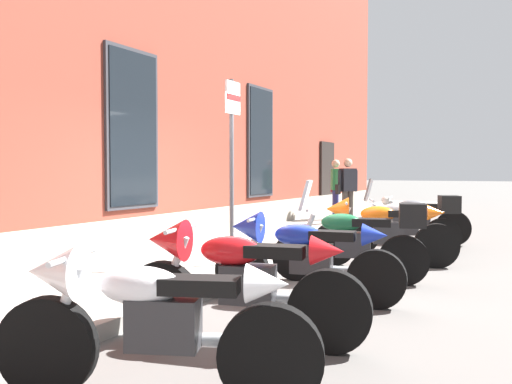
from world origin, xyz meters
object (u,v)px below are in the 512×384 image
(motorcycle_grey_naked, at_px, (415,220))
(motorcycle_red_sport, at_px, (233,277))
(motorcycle_silver_touring, at_px, (408,223))
(parking_sign, at_px, (232,146))
(motorcycle_green_touring, at_px, (358,240))
(pedestrian_dark_jacket, at_px, (348,187))
(motorcycle_orange_sport, at_px, (379,229))
(pedestrian_striped_shirt, at_px, (335,186))
(motorcycle_white_sport, at_px, (144,317))
(motorcycle_blue_sport, at_px, (299,253))

(motorcycle_grey_naked, bearing_deg, motorcycle_red_sport, 179.09)
(motorcycle_silver_touring, bearing_deg, parking_sign, 150.19)
(motorcycle_grey_naked, bearing_deg, motorcycle_green_touring, -178.87)
(motorcycle_green_touring, xyz_separation_m, pedestrian_dark_jacket, (6.08, 2.09, 0.48))
(motorcycle_orange_sport, distance_m, pedestrian_dark_jacket, 5.19)
(motorcycle_silver_touring, xyz_separation_m, motorcycle_grey_naked, (1.39, 0.15, -0.07))
(motorcycle_silver_touring, relative_size, pedestrian_striped_shirt, 1.22)
(motorcycle_red_sport, height_order, pedestrian_striped_shirt, pedestrian_striped_shirt)
(motorcycle_green_touring, height_order, parking_sign, parking_sign)
(pedestrian_striped_shirt, bearing_deg, parking_sign, -172.16)
(motorcycle_red_sport, distance_m, pedestrian_dark_jacket, 9.17)
(motorcycle_grey_naked, relative_size, pedestrian_dark_jacket, 1.29)
(motorcycle_red_sport, bearing_deg, pedestrian_striped_shirt, 14.24)
(motorcycle_silver_touring, distance_m, motorcycle_grey_naked, 1.40)
(motorcycle_white_sport, xyz_separation_m, motorcycle_blue_sport, (2.82, 0.14, 0.00))
(motorcycle_green_touring, height_order, pedestrian_striped_shirt, pedestrian_striped_shirt)
(motorcycle_grey_naked, height_order, parking_sign, parking_sign)
(motorcycle_red_sport, height_order, motorcycle_blue_sport, motorcycle_red_sport)
(pedestrian_striped_shirt, bearing_deg, motorcycle_white_sport, -166.97)
(motorcycle_blue_sport, bearing_deg, pedestrian_striped_shirt, 16.38)
(motorcycle_grey_naked, height_order, pedestrian_striped_shirt, pedestrian_striped_shirt)
(motorcycle_blue_sport, height_order, pedestrian_striped_shirt, pedestrian_striped_shirt)
(motorcycle_green_touring, relative_size, motorcycle_silver_touring, 1.02)
(motorcycle_green_touring, xyz_separation_m, parking_sign, (-0.30, 1.68, 1.23))
(motorcycle_white_sport, xyz_separation_m, motorcycle_grey_naked, (8.26, -0.04, -0.07))
(motorcycle_orange_sport, bearing_deg, motorcycle_silver_touring, -5.45)
(motorcycle_green_touring, distance_m, parking_sign, 2.11)
(pedestrian_dark_jacket, height_order, parking_sign, parking_sign)
(motorcycle_white_sport, distance_m, motorcycle_red_sport, 1.24)
(parking_sign, bearing_deg, motorcycle_green_touring, -79.87)
(motorcycle_orange_sport, xyz_separation_m, pedestrian_dark_jacket, (4.76, 2.02, 0.47))
(pedestrian_dark_jacket, bearing_deg, motorcycle_blue_sport, -166.15)
(pedestrian_dark_jacket, bearing_deg, motorcycle_grey_naked, -134.02)
(motorcycle_white_sport, relative_size, motorcycle_grey_naked, 0.98)
(motorcycle_red_sport, distance_m, motorcycle_green_touring, 2.88)
(motorcycle_white_sport, relative_size, motorcycle_green_touring, 1.01)
(motorcycle_red_sport, distance_m, parking_sign, 3.22)
(motorcycle_blue_sport, bearing_deg, motorcycle_red_sport, -177.32)
(motorcycle_blue_sport, xyz_separation_m, motorcycle_grey_naked, (5.44, -0.19, -0.07))
(motorcycle_green_touring, height_order, motorcycle_orange_sport, motorcycle_green_touring)
(motorcycle_white_sport, xyz_separation_m, motorcycle_silver_touring, (6.87, -0.19, 0.00))
(motorcycle_red_sport, bearing_deg, parking_sign, 30.01)
(motorcycle_white_sport, distance_m, motorcycle_blue_sport, 2.83)
(motorcycle_white_sport, distance_m, pedestrian_dark_jacket, 10.40)
(motorcycle_red_sport, xyz_separation_m, pedestrian_striped_shirt, (9.75, 2.48, 0.46))
(motorcycle_blue_sport, height_order, motorcycle_silver_touring, motorcycle_silver_touring)
(motorcycle_silver_touring, xyz_separation_m, pedestrian_dark_jacket, (3.33, 2.16, 0.49))
(motorcycle_grey_naked, relative_size, parking_sign, 0.80)
(motorcycle_red_sport, height_order, parking_sign, parking_sign)
(motorcycle_grey_naked, distance_m, pedestrian_striped_shirt, 3.80)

